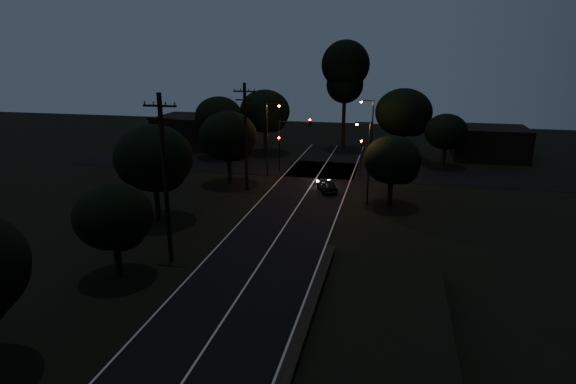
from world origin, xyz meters
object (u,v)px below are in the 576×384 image
at_px(utility_pole_far, 246,136).
at_px(streetlight_b, 370,129).
at_px(streetlight_a, 269,134).
at_px(utility_pole_mid, 165,177).
at_px(tall_pine, 345,71).
at_px(signal_mast, 294,135).
at_px(car, 327,185).
at_px(streetlight_c, 367,157).
at_px(signal_right, 361,151).
at_px(signal_left, 279,147).

relative_size(utility_pole_far, streetlight_b, 1.31).
relative_size(utility_pole_far, streetlight_a, 1.31).
xyz_separation_m(utility_pole_mid, streetlight_b, (11.31, 29.00, -1.10)).
bearing_deg(utility_pole_mid, utility_pole_far, 90.00).
xyz_separation_m(tall_pine, signal_mast, (-3.91, -15.01, -6.33)).
bearing_deg(car, streetlight_c, 117.81).
relative_size(utility_pole_mid, streetlight_a, 1.38).
xyz_separation_m(utility_pole_far, signal_mast, (3.09, 7.99, -1.15)).
xyz_separation_m(signal_mast, streetlight_a, (-2.39, -1.99, 0.30)).
height_order(signal_right, streetlight_a, streetlight_a).
distance_m(signal_left, streetlight_a, 2.77).
height_order(utility_pole_far, streetlight_a, utility_pole_far).
height_order(signal_right, car, signal_right).
relative_size(signal_left, streetlight_c, 0.55).
bearing_deg(signal_left, streetlight_a, -109.59).
bearing_deg(streetlight_c, car, 140.10).
height_order(utility_pole_mid, utility_pole_far, utility_pole_mid).
relative_size(tall_pine, signal_right, 3.61).
xyz_separation_m(utility_pole_mid, signal_left, (1.40, 24.99, -2.90)).
height_order(utility_pole_mid, car, utility_pole_mid).
xyz_separation_m(utility_pole_far, streetlight_b, (11.31, 12.00, -0.85)).
bearing_deg(utility_pole_far, streetlight_a, 83.41).
xyz_separation_m(utility_pole_far, streetlight_c, (11.83, -2.00, -1.13)).
bearing_deg(utility_pole_mid, signal_left, 86.79).
xyz_separation_m(signal_left, streetlight_a, (-0.71, -1.99, 1.80)).
bearing_deg(streetlight_b, streetlight_c, -87.86).
bearing_deg(utility_pole_far, signal_left, 80.06).
height_order(utility_pole_mid, streetlight_c, utility_pole_mid).
bearing_deg(utility_pole_far, signal_mast, 68.89).
height_order(signal_mast, streetlight_c, streetlight_c).
bearing_deg(signal_mast, streetlight_b, 25.99).
bearing_deg(streetlight_a, utility_pole_far, -96.59).
xyz_separation_m(utility_pole_far, signal_left, (1.40, 7.99, -2.65)).
distance_m(utility_pole_mid, signal_right, 27.30).
relative_size(signal_right, streetlight_c, 0.55).
bearing_deg(signal_right, streetlight_a, -168.66).
bearing_deg(streetlight_c, signal_mast, 131.19).
height_order(streetlight_b, car, streetlight_b).
height_order(utility_pole_far, car, utility_pole_far).
xyz_separation_m(tall_pine, car, (0.90, -21.71, -10.05)).
bearing_deg(utility_pole_far, signal_right, 37.00).
distance_m(tall_pine, signal_mast, 16.75).
bearing_deg(signal_right, utility_pole_mid, -112.99).
height_order(tall_pine, streetlight_a, tall_pine).
xyz_separation_m(streetlight_b, car, (-3.41, -10.71, -4.02)).
bearing_deg(car, streetlight_b, -129.94).
bearing_deg(streetlight_b, utility_pole_far, -133.30).
bearing_deg(car, utility_pole_far, -13.04).
bearing_deg(streetlight_a, utility_pole_mid, -91.73).
relative_size(utility_pole_far, streetlight_c, 1.40).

